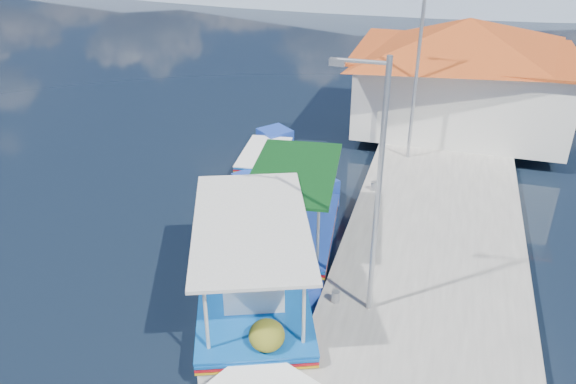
# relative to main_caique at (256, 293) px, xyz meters

# --- Properties ---
(ground) EXTENTS (160.00, 160.00, 0.00)m
(ground) POSITION_rel_main_caique_xyz_m (-1.88, -1.71, -0.56)
(ground) COLOR black
(ground) RESTS_ON ground
(quay) EXTENTS (5.00, 44.00, 0.50)m
(quay) POSITION_rel_main_caique_xyz_m (4.02, 4.29, -0.31)
(quay) COLOR #A9A69E
(quay) RESTS_ON ground
(bollards) EXTENTS (0.20, 17.20, 0.30)m
(bollards) POSITION_rel_main_caique_xyz_m (1.92, 3.54, 0.09)
(bollards) COLOR #A5A8AD
(bollards) RESTS_ON quay
(main_caique) EXTENTS (4.62, 8.22, 2.90)m
(main_caique) POSITION_rel_main_caique_xyz_m (0.00, 0.00, 0.00)
(main_caique) COLOR white
(main_caique) RESTS_ON ground
(caique_green_canopy) EXTENTS (2.83, 7.49, 2.82)m
(caique_green_canopy) POSITION_rel_main_caique_xyz_m (0.14, 3.03, -0.14)
(caique_green_canopy) COLOR #1B3CA6
(caique_green_canopy) RESTS_ON ground
(caique_blue_hull) EXTENTS (1.96, 5.40, 0.97)m
(caique_blue_hull) POSITION_rel_main_caique_xyz_m (-2.44, 8.04, -0.30)
(caique_blue_hull) COLOR #1B3CA6
(caique_blue_hull) RESTS_ON ground
(harbor_building) EXTENTS (10.49, 10.49, 4.40)m
(harbor_building) POSITION_rel_main_caique_xyz_m (4.32, 13.29, 2.22)
(harbor_building) COLOR silver
(harbor_building) RESTS_ON quay
(lamp_post_near) EXTENTS (1.21, 0.14, 6.00)m
(lamp_post_near) POSITION_rel_main_caique_xyz_m (2.63, 0.29, 3.29)
(lamp_post_near) COLOR #A5A8AD
(lamp_post_near) RESTS_ON quay
(lamp_post_far) EXTENTS (1.21, 0.14, 6.00)m
(lamp_post_far) POSITION_rel_main_caique_xyz_m (2.63, 9.29, 3.29)
(lamp_post_far) COLOR #A5A8AD
(lamp_post_far) RESTS_ON quay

